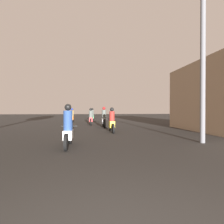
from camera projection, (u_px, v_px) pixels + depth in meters
motorcycle_white at (68, 130)px, 6.30m from camera, size 0.60×1.84×1.55m
motorcycle_yellow at (112, 122)px, 10.64m from camera, size 0.60×1.86×1.50m
motorcycle_silver at (104, 119)px, 13.57m from camera, size 0.60×2.06×1.60m
motorcycle_red at (91, 118)px, 15.82m from camera, size 0.60×1.91×1.53m
motorcycle_orange at (72, 117)px, 18.29m from camera, size 0.60×2.04×1.54m
motorcycle_green at (92, 116)px, 20.81m from camera, size 0.60×1.94×1.58m
utility_pole_near at (203, 41)px, 7.07m from camera, size 1.60×0.20×7.94m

